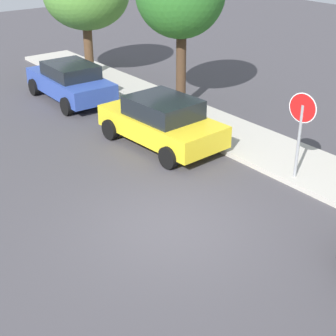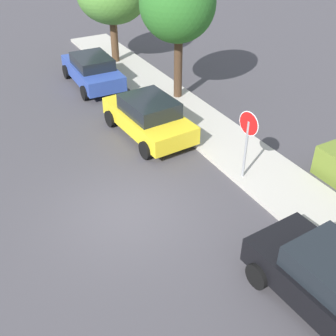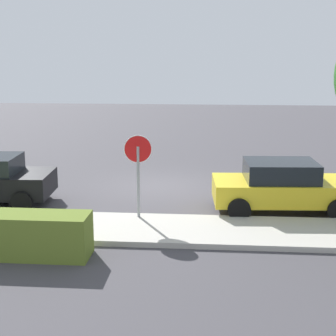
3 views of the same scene
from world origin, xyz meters
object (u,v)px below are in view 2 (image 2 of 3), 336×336
at_px(stop_sign, 247,135).
at_px(parked_car_yellow, 149,117).
at_px(parked_car_blue, 92,70).
at_px(parked_car_black, 336,285).
at_px(street_tree_far, 178,4).

relative_size(stop_sign, parked_car_yellow, 0.59).
bearing_deg(parked_car_blue, parked_car_yellow, 1.51).
bearing_deg(parked_car_yellow, parked_car_blue, -178.49).
xyz_separation_m(stop_sign, parked_car_black, (4.91, -1.34, -0.88)).
bearing_deg(parked_car_blue, street_tree_far, 39.15).
height_order(parked_car_black, street_tree_far, street_tree_far).
bearing_deg(street_tree_far, stop_sign, -10.68).
relative_size(parked_car_yellow, street_tree_far, 0.74).
xyz_separation_m(parked_car_yellow, street_tree_far, (-2.22, 2.48, 3.24)).
xyz_separation_m(parked_car_black, street_tree_far, (-11.18, 2.52, 3.23)).
xyz_separation_m(parked_car_blue, street_tree_far, (3.22, 2.62, 3.27)).
bearing_deg(parked_car_blue, parked_car_black, 0.40).
height_order(parked_car_yellow, parked_car_black, parked_car_black).
height_order(parked_car_yellow, street_tree_far, street_tree_far).
height_order(parked_car_blue, street_tree_far, street_tree_far).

